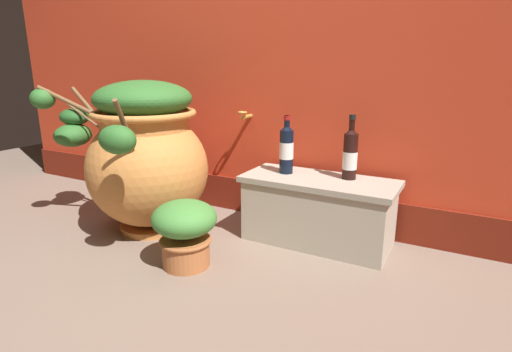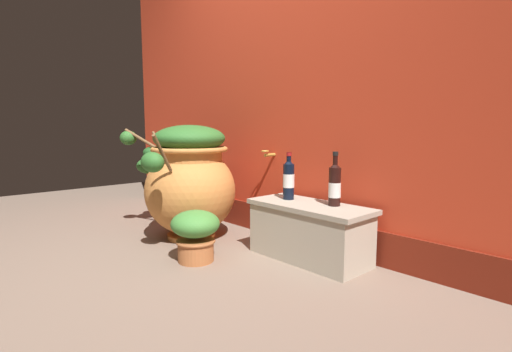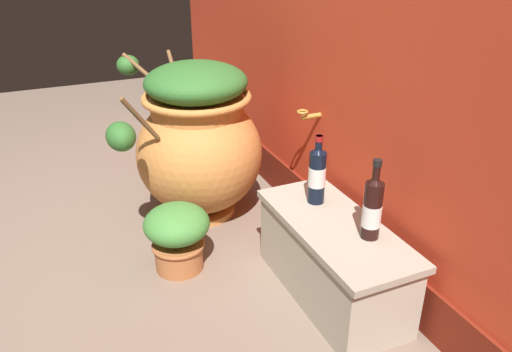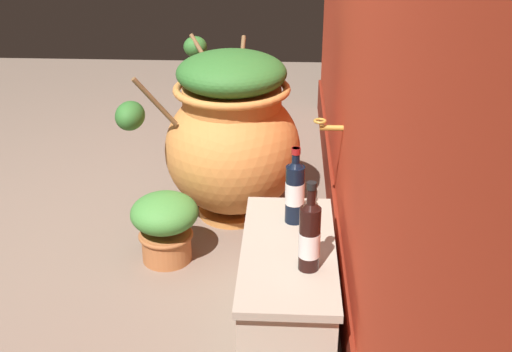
# 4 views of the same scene
# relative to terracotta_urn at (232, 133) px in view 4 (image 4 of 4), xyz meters

# --- Properties ---
(ground_plane) EXTENTS (7.00, 7.00, 0.00)m
(ground_plane) POSITION_rel_terracotta_urn_xyz_m (0.51, -0.59, -0.44)
(ground_plane) COLOR #7A6656
(terracotta_urn) EXTENTS (1.04, 0.84, 0.85)m
(terracotta_urn) POSITION_rel_terracotta_urn_xyz_m (0.00, 0.00, 0.00)
(terracotta_urn) COLOR #CC7F3D
(terracotta_urn) RESTS_ON ground_plane
(stone_ledge) EXTENTS (0.80, 0.35, 0.36)m
(stone_ledge) POSITION_rel_terracotta_urn_xyz_m (0.93, 0.29, -0.25)
(stone_ledge) COLOR #B2A893
(stone_ledge) RESTS_ON ground_plane
(wine_bottle_left) EXTENTS (0.08, 0.08, 0.31)m
(wine_bottle_left) POSITION_rel_terracotta_urn_xyz_m (0.73, 0.31, 0.06)
(wine_bottle_left) COLOR black
(wine_bottle_left) RESTS_ON stone_ledge
(wine_bottle_middle) EXTENTS (0.07, 0.07, 0.33)m
(wine_bottle_middle) POSITION_rel_terracotta_urn_xyz_m (1.07, 0.36, 0.05)
(wine_bottle_middle) COLOR black
(wine_bottle_middle) RESTS_ON stone_ledge
(potted_shrub) EXTENTS (0.31, 0.30, 0.32)m
(potted_shrub) POSITION_rel_terracotta_urn_xyz_m (0.48, -0.26, -0.26)
(potted_shrub) COLOR #B26638
(potted_shrub) RESTS_ON ground_plane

